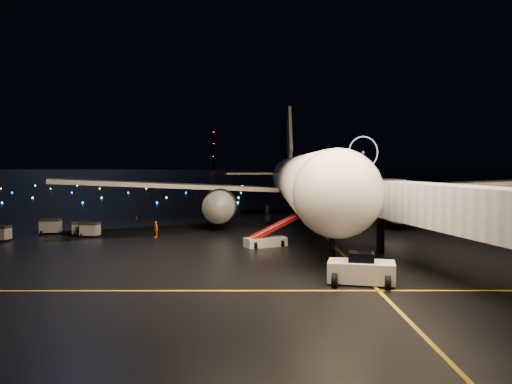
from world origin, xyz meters
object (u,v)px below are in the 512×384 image
baggage_cart_2 (90,229)px  crew_c (156,229)px  pushback_tug (361,268)px  baggage_cart_1 (51,226)px  airliner (301,153)px  belt_loader (265,232)px  baggage_cart_0 (80,228)px  baggage_cart_3 (0,233)px

baggage_cart_2 → crew_c: bearing=1.1°
pushback_tug → crew_c: pushback_tug is taller
crew_c → baggage_cart_1: crew_c is taller
airliner → belt_loader: bearing=-104.2°
airliner → baggage_cart_1: size_ratio=31.56×
baggage_cart_0 → baggage_cart_1: (-3.77, 1.05, 0.13)m
crew_c → baggage_cart_2: 7.39m
pushback_tug → baggage_cart_3: bearing=163.7°
airliner → pushback_tug: airliner is taller
crew_c → baggage_cart_3: (-15.69, -2.31, -0.11)m
belt_loader → baggage_cart_1: size_ratio=2.78×
baggage_cart_3 → baggage_cart_0: bearing=39.6°
belt_loader → baggage_cart_0: belt_loader is taller
airliner → belt_loader: 22.50m
baggage_cart_1 → pushback_tug: bearing=-40.9°
airliner → belt_loader: airliner is taller
baggage_cart_2 → baggage_cart_3: baggage_cart_2 is taller
crew_c → pushback_tug: bearing=19.9°
belt_loader → crew_c: (-11.71, 5.93, -0.52)m
airliner → baggage_cart_0: (-25.91, -12.44, -8.68)m
pushback_tug → baggage_cart_0: (-26.60, 22.87, -0.27)m
belt_loader → baggage_cart_3: 27.64m
crew_c → baggage_cart_1: bearing=-123.8°
crew_c → baggage_cart_2: crew_c is taller
baggage_cart_0 → baggage_cart_3: (-6.83, -4.27, 0.03)m
baggage_cart_3 → airliner: bearing=34.6°
pushback_tug → baggage_cart_2: pushback_tug is taller
crew_c → baggage_cart_0: 9.07m
pushback_tug → baggage_cart_0: size_ratio=2.41×
belt_loader → baggage_cart_2: size_ratio=3.10×
belt_loader → baggage_cart_3: size_ratio=3.14×
baggage_cart_2 → baggage_cart_0: bearing=146.6°
baggage_cart_3 → pushback_tug: bearing=-21.5°
belt_loader → baggage_cart_2: belt_loader is taller
belt_loader → baggage_cart_2: bearing=136.0°
baggage_cart_0 → baggage_cart_1: bearing=145.5°
pushback_tug → belt_loader: (-6.04, 14.98, 0.39)m
airliner → baggage_cart_3: size_ratio=35.59×
baggage_cart_0 → baggage_cart_1: size_ratio=0.85×
crew_c → baggage_cart_2: size_ratio=0.96×
baggage_cart_1 → baggage_cart_3: (-3.06, -5.32, -0.10)m
belt_loader → airliner: bearing=50.4°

